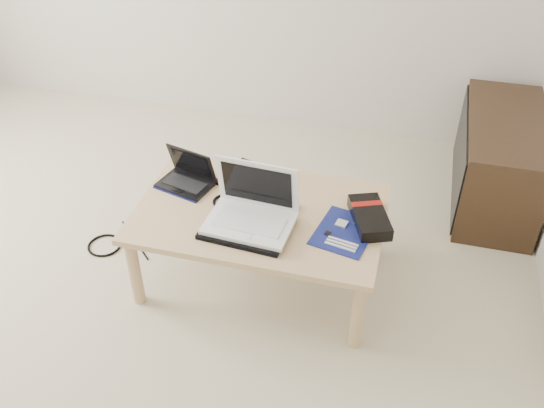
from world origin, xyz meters
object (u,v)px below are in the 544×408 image
(netbook, at_px, (187,177))
(coffee_table, at_px, (260,219))
(media_cabinet, at_px, (497,161))
(white_laptop, at_px, (252,210))
(gpu_box, at_px, (370,217))

(netbook, bearing_deg, coffee_table, -16.33)
(coffee_table, height_order, netbook, netbook)
(media_cabinet, relative_size, white_laptop, 2.36)
(media_cabinet, height_order, white_laptop, white_laptop)
(netbook, bearing_deg, gpu_box, -4.61)
(media_cabinet, height_order, netbook, netbook)
(media_cabinet, xyz_separation_m, netbook, (-1.46, -0.82, 0.19))
(coffee_table, xyz_separation_m, gpu_box, (0.48, 0.04, 0.08))
(coffee_table, bearing_deg, white_laptop, -95.38)
(netbook, distance_m, white_laptop, 0.43)
(media_cabinet, bearing_deg, netbook, -150.71)
(netbook, xyz_separation_m, gpu_box, (0.87, -0.07, -0.01))
(coffee_table, relative_size, gpu_box, 3.64)
(white_laptop, bearing_deg, netbook, 151.58)
(gpu_box, bearing_deg, coffee_table, -174.84)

